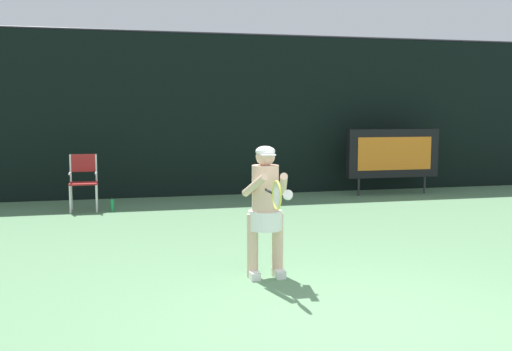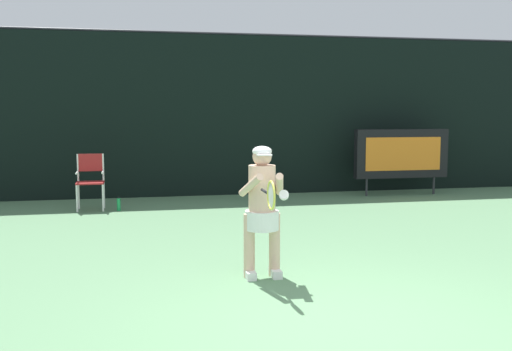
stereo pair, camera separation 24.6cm
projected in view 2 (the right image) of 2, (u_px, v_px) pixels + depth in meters
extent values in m
cube|color=#568058|center=(353.00, 328.00, 5.30)|extent=(18.00, 22.00, 0.02)
cube|color=black|center=(217.00, 116.00, 13.37)|extent=(18.00, 0.12, 3.60)
cylinder|color=#38383D|center=(217.00, 33.00, 13.17)|extent=(18.00, 0.05, 0.05)
cube|color=black|center=(401.00, 154.00, 13.43)|extent=(2.20, 0.20, 1.10)
cube|color=orange|center=(403.00, 154.00, 13.33)|extent=(1.80, 0.01, 0.75)
cylinder|color=#2D2D33|center=(367.00, 187.00, 13.35)|extent=(0.05, 0.05, 0.40)
cylinder|color=#2D2D33|center=(434.00, 185.00, 13.68)|extent=(0.05, 0.05, 0.40)
cylinder|color=white|center=(77.00, 199.00, 11.21)|extent=(0.04, 0.04, 0.52)
cylinder|color=white|center=(103.00, 198.00, 11.31)|extent=(0.04, 0.04, 0.52)
cylinder|color=white|center=(79.00, 196.00, 11.60)|extent=(0.04, 0.04, 0.52)
cylinder|color=white|center=(104.00, 195.00, 11.70)|extent=(0.04, 0.04, 0.52)
cube|color=maroon|center=(90.00, 183.00, 11.42)|extent=(0.52, 0.44, 0.03)
cylinder|color=white|center=(78.00, 168.00, 11.54)|extent=(0.04, 0.04, 0.56)
cylinder|color=white|center=(103.00, 168.00, 11.64)|extent=(0.04, 0.04, 0.56)
cube|color=maroon|center=(90.00, 162.00, 11.58)|extent=(0.48, 0.02, 0.34)
cylinder|color=white|center=(77.00, 172.00, 11.35)|extent=(0.04, 0.44, 0.04)
cylinder|color=white|center=(103.00, 172.00, 11.45)|extent=(0.04, 0.44, 0.04)
cylinder|color=#1B9349|center=(119.00, 205.00, 11.41)|extent=(0.07, 0.07, 0.24)
cylinder|color=black|center=(119.00, 198.00, 11.39)|extent=(0.03, 0.03, 0.03)
cube|color=white|center=(250.00, 274.00, 6.82)|extent=(0.11, 0.26, 0.09)
cube|color=white|center=(275.00, 273.00, 6.88)|extent=(0.11, 0.26, 0.09)
cylinder|color=#DBB293|center=(249.00, 246.00, 6.83)|extent=(0.13, 0.13, 0.74)
cylinder|color=#DBB293|center=(275.00, 245.00, 6.89)|extent=(0.13, 0.13, 0.74)
cylinder|color=white|center=(262.00, 220.00, 6.83)|extent=(0.39, 0.39, 0.22)
cylinder|color=#DBB293|center=(262.00, 190.00, 6.79)|extent=(0.31, 0.31, 0.56)
sphere|color=#DBB293|center=(262.00, 157.00, 6.75)|extent=(0.22, 0.22, 0.22)
ellipsoid|color=white|center=(262.00, 151.00, 6.74)|extent=(0.22, 0.22, 0.12)
cube|color=white|center=(264.00, 155.00, 6.65)|extent=(0.17, 0.12, 0.02)
cylinder|color=#DBB293|center=(251.00, 185.00, 6.59)|extent=(0.21, 0.51, 0.31)
cylinder|color=#DBB293|center=(280.00, 184.00, 6.65)|extent=(0.21, 0.51, 0.31)
cylinder|color=white|center=(284.00, 195.00, 6.55)|extent=(0.13, 0.12, 0.12)
cylinder|color=black|center=(265.00, 191.00, 6.43)|extent=(0.03, 0.28, 0.03)
torus|color=#D3D147|center=(271.00, 195.00, 6.14)|extent=(0.02, 0.31, 0.31)
ellipsoid|color=silver|center=(271.00, 195.00, 6.14)|extent=(0.01, 0.26, 0.26)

